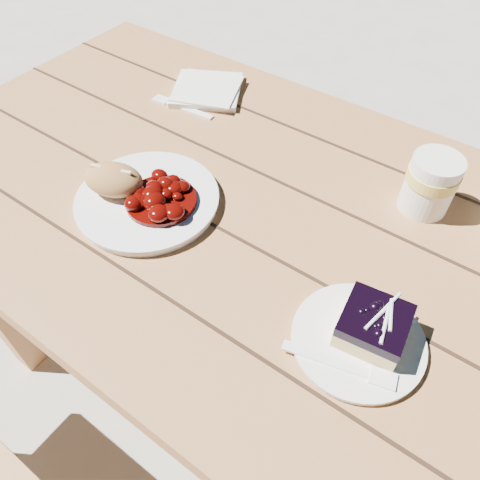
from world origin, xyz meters
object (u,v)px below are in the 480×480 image
Objects in this scene: picnic_table at (381,333)px; bread_roll at (114,180)px; second_cup at (430,184)px; blueberry_cake at (373,325)px; main_plate at (148,201)px; dessert_plate at (358,340)px.

bread_roll is (-0.50, -0.13, 0.21)m from picnic_table.
second_cup is (-0.04, 0.17, 0.21)m from picnic_table.
picnic_table is at bearing 81.17° from blueberry_cake.
main_plate is 0.44m from blueberry_cake.
dessert_plate reaches higher than picnic_table.
picnic_table is 0.28m from second_cup.
bread_roll reaches higher than picnic_table.
second_cup reaches higher than blueberry_cake.
picnic_table is at bearing 13.51° from main_plate.
bread_roll is 1.10× the size of blueberry_cake.
dessert_plate is 0.32m from second_cup.
second_cup is (0.46, 0.30, 0.01)m from bread_roll.
blueberry_cake is 0.92× the size of second_cup.
picnic_table is 8.00× the size of main_plate.
bread_roll is at bearing -165.75° from picnic_table.
blueberry_cake is (0.01, 0.01, 0.03)m from dessert_plate.
dessert_plate is at bearing -4.42° from main_plate.
second_cup reaches higher than picnic_table.
bread_roll is 0.59× the size of dessert_plate.
dessert_plate is 0.03m from blueberry_cake.
main_plate is at bearing 170.10° from blueberry_cake.
second_cup is (-0.04, 0.30, 0.02)m from blueberry_cake.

